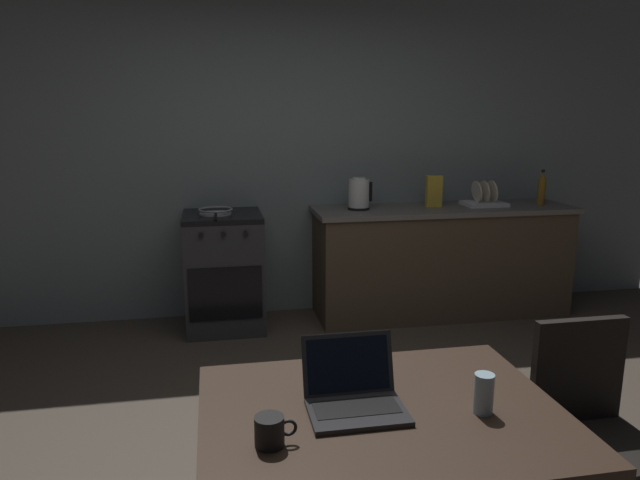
{
  "coord_description": "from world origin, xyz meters",
  "views": [
    {
      "loc": [
        -0.56,
        -2.51,
        1.69
      ],
      "look_at": [
        0.07,
        0.91,
        0.92
      ],
      "focal_mm": 32.77,
      "sensor_mm": 36.0,
      "label": 1
    }
  ],
  "objects_px": {
    "chair": "(590,423)",
    "dish_rack": "(484,200)",
    "dining_table": "(382,428)",
    "bottle": "(542,188)",
    "stove_oven": "(224,271)",
    "electric_kettle": "(359,194)",
    "drinking_glass": "(484,394)",
    "coffee_mug": "(270,431)",
    "laptop": "(354,396)",
    "frying_pan": "(215,211)",
    "cereal_box": "(434,191)"
  },
  "relations": [
    {
      "from": "cereal_box",
      "to": "dish_rack",
      "type": "relative_size",
      "value": 0.76
    },
    {
      "from": "chair",
      "to": "cereal_box",
      "type": "xyz_separation_m",
      "value": [
        0.42,
        2.72,
        0.52
      ]
    },
    {
      "from": "coffee_mug",
      "to": "dining_table",
      "type": "bearing_deg",
      "value": 20.32
    },
    {
      "from": "dining_table",
      "to": "coffee_mug",
      "type": "bearing_deg",
      "value": -159.68
    },
    {
      "from": "chair",
      "to": "dish_rack",
      "type": "relative_size",
      "value": 2.67
    },
    {
      "from": "cereal_box",
      "to": "drinking_glass",
      "type": "bearing_deg",
      "value": -108.14
    },
    {
      "from": "dining_table",
      "to": "bottle",
      "type": "bearing_deg",
      "value": 51.28
    },
    {
      "from": "laptop",
      "to": "coffee_mug",
      "type": "bearing_deg",
      "value": -159.48
    },
    {
      "from": "dish_rack",
      "to": "dining_table",
      "type": "bearing_deg",
      "value": -121.46
    },
    {
      "from": "bottle",
      "to": "coffee_mug",
      "type": "bearing_deg",
      "value": -131.88
    },
    {
      "from": "cereal_box",
      "to": "dining_table",
      "type": "bearing_deg",
      "value": -114.29
    },
    {
      "from": "laptop",
      "to": "coffee_mug",
      "type": "xyz_separation_m",
      "value": [
        -0.3,
        -0.17,
        0.0
      ]
    },
    {
      "from": "electric_kettle",
      "to": "cereal_box",
      "type": "xyz_separation_m",
      "value": [
        0.64,
        0.02,
        0.01
      ]
    },
    {
      "from": "frying_pan",
      "to": "stove_oven",
      "type": "bearing_deg",
      "value": 27.27
    },
    {
      "from": "chair",
      "to": "drinking_glass",
      "type": "xyz_separation_m",
      "value": [
        -0.53,
        -0.16,
        0.25
      ]
    },
    {
      "from": "drinking_glass",
      "to": "chair",
      "type": "bearing_deg",
      "value": 16.96
    },
    {
      "from": "frying_pan",
      "to": "cereal_box",
      "type": "distance_m",
      "value": 1.78
    },
    {
      "from": "dish_rack",
      "to": "chair",
      "type": "bearing_deg",
      "value": -107.53
    },
    {
      "from": "dining_table",
      "to": "coffee_mug",
      "type": "height_order",
      "value": "coffee_mug"
    },
    {
      "from": "dish_rack",
      "to": "bottle",
      "type": "bearing_deg",
      "value": -5.84
    },
    {
      "from": "chair",
      "to": "bottle",
      "type": "xyz_separation_m",
      "value": [
        1.34,
        2.65,
        0.53
      ]
    },
    {
      "from": "dining_table",
      "to": "chair",
      "type": "height_order",
      "value": "chair"
    },
    {
      "from": "frying_pan",
      "to": "laptop",
      "type": "bearing_deg",
      "value": -81.24
    },
    {
      "from": "chair",
      "to": "stove_oven",
      "type": "bearing_deg",
      "value": 122.48
    },
    {
      "from": "laptop",
      "to": "frying_pan",
      "type": "distance_m",
      "value": 2.77
    },
    {
      "from": "chair",
      "to": "electric_kettle",
      "type": "distance_m",
      "value": 2.76
    },
    {
      "from": "dining_table",
      "to": "laptop",
      "type": "xyz_separation_m",
      "value": [
        -0.09,
        0.03,
        0.11
      ]
    },
    {
      "from": "electric_kettle",
      "to": "coffee_mug",
      "type": "bearing_deg",
      "value": -109.1
    },
    {
      "from": "drinking_glass",
      "to": "cereal_box",
      "type": "distance_m",
      "value": 3.05
    },
    {
      "from": "electric_kettle",
      "to": "drinking_glass",
      "type": "bearing_deg",
      "value": -96.07
    },
    {
      "from": "drinking_glass",
      "to": "dish_rack",
      "type": "height_order",
      "value": "dish_rack"
    },
    {
      "from": "stove_oven",
      "to": "coffee_mug",
      "type": "height_order",
      "value": "stove_oven"
    },
    {
      "from": "electric_kettle",
      "to": "bottle",
      "type": "distance_m",
      "value": 1.57
    },
    {
      "from": "electric_kettle",
      "to": "frying_pan",
      "type": "xyz_separation_m",
      "value": [
        -1.13,
        -0.03,
        -0.1
      ]
    },
    {
      "from": "bottle",
      "to": "drinking_glass",
      "type": "distance_m",
      "value": 3.39
    },
    {
      "from": "stove_oven",
      "to": "coffee_mug",
      "type": "bearing_deg",
      "value": -88.6
    },
    {
      "from": "dining_table",
      "to": "electric_kettle",
      "type": "height_order",
      "value": "electric_kettle"
    },
    {
      "from": "laptop",
      "to": "stove_oven",
      "type": "bearing_deg",
      "value": 88.29
    },
    {
      "from": "dining_table",
      "to": "bottle",
      "type": "xyz_separation_m",
      "value": [
        2.19,
        2.73,
        0.41
      ]
    },
    {
      "from": "coffee_mug",
      "to": "cereal_box",
      "type": "xyz_separation_m",
      "value": [
        1.65,
        2.95,
        0.29
      ]
    },
    {
      "from": "stove_oven",
      "to": "bottle",
      "type": "height_order",
      "value": "bottle"
    },
    {
      "from": "dining_table",
      "to": "bottle",
      "type": "distance_m",
      "value": 3.53
    },
    {
      "from": "frying_pan",
      "to": "drinking_glass",
      "type": "height_order",
      "value": "frying_pan"
    },
    {
      "from": "chair",
      "to": "frying_pan",
      "type": "distance_m",
      "value": 3.03
    },
    {
      "from": "stove_oven",
      "to": "electric_kettle",
      "type": "bearing_deg",
      "value": 0.13
    },
    {
      "from": "bottle",
      "to": "frying_pan",
      "type": "height_order",
      "value": "bottle"
    },
    {
      "from": "coffee_mug",
      "to": "cereal_box",
      "type": "bearing_deg",
      "value": 60.7
    },
    {
      "from": "frying_pan",
      "to": "dish_rack",
      "type": "xyz_separation_m",
      "value": [
        2.21,
        0.03,
        0.02
      ]
    },
    {
      "from": "cereal_box",
      "to": "stove_oven",
      "type": "bearing_deg",
      "value": -179.25
    },
    {
      "from": "electric_kettle",
      "to": "dish_rack",
      "type": "distance_m",
      "value": 1.08
    }
  ]
}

